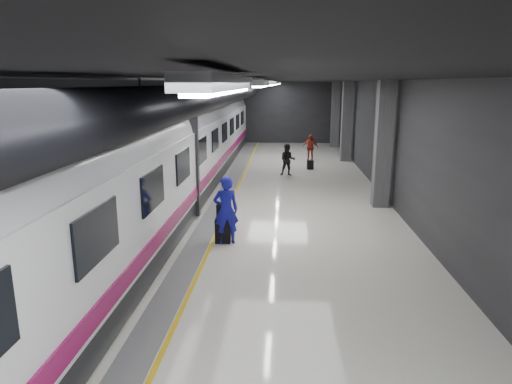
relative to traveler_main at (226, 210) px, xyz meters
name	(u,v)px	position (x,y,z in m)	size (l,w,h in m)	color
ground	(252,219)	(0.55, 2.33, -0.96)	(40.00, 40.00, 0.00)	silver
platform_hall	(245,109)	(0.26, 3.28, 2.58)	(10.02, 40.02, 4.51)	black
train	(152,157)	(-2.70, 2.33, 1.11)	(3.05, 38.00, 4.05)	black
traveler_main	(226,210)	(0.00, 0.00, 0.00)	(0.70, 0.46, 1.92)	#191EBC
suitcase_main	(223,231)	(-0.10, 0.04, -0.61)	(0.43, 0.27, 0.70)	black
shoulder_bag	(222,212)	(-0.11, 0.03, -0.05)	(0.31, 0.16, 0.41)	black
traveler_far_a	(288,160)	(1.76, 9.77, -0.19)	(0.75, 0.58, 1.54)	black
traveler_far_b	(310,147)	(3.09, 14.36, -0.20)	(0.89, 0.37, 1.52)	#9A2C16
suitcase_far	(310,165)	(2.96, 11.52, -0.73)	(0.31, 0.20, 0.46)	black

